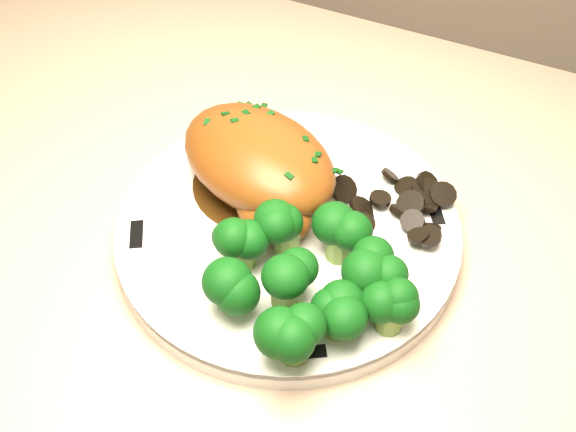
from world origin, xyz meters
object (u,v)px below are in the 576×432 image
at_px(counter, 212,382).
at_px(plate, 288,231).
at_px(chicken_breast, 260,165).
at_px(broccoli_florets, 309,275).

relative_size(counter, plate, 7.03).
distance_m(chicken_breast, broccoli_florets, 0.13).
distance_m(counter, chicken_breast, 0.52).
distance_m(counter, plate, 0.49).
relative_size(plate, broccoli_florets, 1.85).
bearing_deg(broccoli_florets, counter, 149.48).
relative_size(counter, chicken_breast, 11.27).
height_order(counter, broccoli_florets, counter).
distance_m(plate, chicken_breast, 0.06).
height_order(counter, plate, counter).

